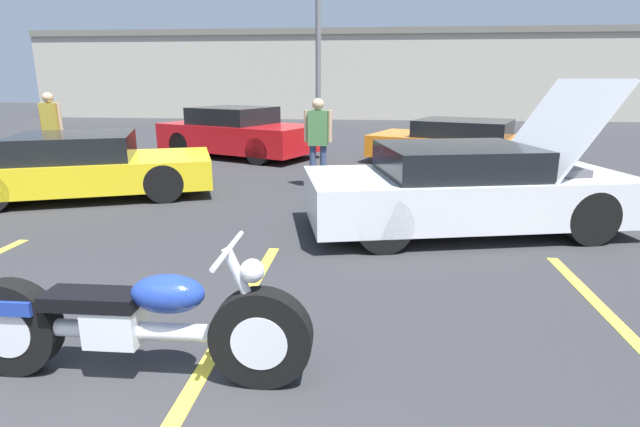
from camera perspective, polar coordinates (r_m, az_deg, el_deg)
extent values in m
cube|color=yellow|center=(3.78, -13.49, -17.47)|extent=(0.12, 5.42, 0.01)
cube|color=#B2AD9E|center=(27.67, 2.40, 15.54)|extent=(32.00, 4.00, 4.40)
cube|color=slate|center=(27.76, 2.45, 19.78)|extent=(32.00, 4.20, 0.30)
cylinder|color=slate|center=(17.09, -0.21, 22.86)|extent=(0.18, 0.18, 8.60)
cylinder|color=black|center=(3.45, -6.73, -13.94)|extent=(0.69, 0.17, 0.69)
cylinder|color=black|center=(4.15, -31.76, -11.00)|extent=(0.69, 0.17, 0.69)
cylinder|color=silver|center=(3.45, -6.73, -13.94)|extent=(0.38, 0.18, 0.38)
cylinder|color=silver|center=(4.15, -31.76, -11.00)|extent=(0.38, 0.18, 0.38)
cylinder|color=silver|center=(3.71, -20.52, -12.38)|extent=(1.50, 0.15, 0.12)
cube|color=silver|center=(3.75, -22.44, -11.61)|extent=(0.36, 0.25, 0.28)
ellipsoid|color=navy|center=(3.49, -16.97, -8.75)|extent=(0.51, 0.29, 0.26)
cube|color=black|center=(3.73, -24.55, -8.89)|extent=(0.65, 0.27, 0.10)
cube|color=navy|center=(4.05, -31.63, -8.66)|extent=(0.38, 0.23, 0.10)
cylinder|color=silver|center=(3.32, -8.41, -8.94)|extent=(0.31, 0.08, 0.63)
cylinder|color=silver|center=(3.24, -10.43, -4.09)|extent=(0.05, 0.70, 0.04)
sphere|color=silver|center=(3.25, -7.76, -6.52)|extent=(0.16, 0.16, 0.16)
cylinder|color=silver|center=(4.00, -25.02, -11.78)|extent=(1.15, 0.11, 0.09)
cube|color=silver|center=(7.03, 16.32, 1.99)|extent=(4.53, 2.64, 0.59)
cube|color=black|center=(6.88, 15.31, 5.93)|extent=(2.21, 1.96, 0.38)
cylinder|color=black|center=(7.06, 28.55, -0.42)|extent=(0.72, 0.37, 0.69)
cylinder|color=black|center=(8.31, 22.61, 2.39)|extent=(0.72, 0.37, 0.69)
cylinder|color=black|center=(5.95, 7.31, -1.28)|extent=(0.72, 0.37, 0.69)
cylinder|color=black|center=(7.39, 4.47, 2.06)|extent=(0.72, 0.37, 0.69)
cube|color=silver|center=(7.45, 25.57, 8.93)|extent=(1.22, 1.76, 1.24)
cube|color=#4C4C51|center=(7.51, 24.72, 4.04)|extent=(0.80, 1.07, 0.28)
cube|color=yellow|center=(9.68, -25.00, 4.31)|extent=(4.58, 3.25, 0.50)
cube|color=black|center=(9.65, -26.29, 6.90)|extent=(2.36, 2.25, 0.42)
cylinder|color=black|center=(8.74, -17.42, 3.31)|extent=(0.68, 0.44, 0.65)
cylinder|color=black|center=(10.37, -17.12, 5.11)|extent=(0.68, 0.44, 0.65)
cylinder|color=black|center=(10.80, -31.01, 3.98)|extent=(0.68, 0.44, 0.65)
cube|color=orange|center=(12.48, 16.77, 7.26)|extent=(5.02, 3.51, 0.51)
cube|color=black|center=(12.47, 16.08, 9.38)|extent=(2.58, 2.39, 0.38)
cylinder|color=black|center=(11.46, 22.94, 5.49)|extent=(0.68, 0.44, 0.65)
cylinder|color=black|center=(13.16, 23.64, 6.52)|extent=(0.68, 0.44, 0.65)
cylinder|color=black|center=(12.03, 9.16, 6.90)|extent=(0.68, 0.44, 0.65)
cylinder|color=black|center=(13.66, 11.49, 7.76)|extent=(0.68, 0.44, 0.65)
cube|color=red|center=(13.56, -9.25, 8.64)|extent=(4.53, 3.43, 0.68)
cube|color=black|center=(13.61, -9.90, 10.99)|extent=(2.39, 2.33, 0.43)
cylinder|color=black|center=(12.14, -7.05, 7.06)|extent=(0.69, 0.47, 0.65)
cylinder|color=black|center=(13.52, -2.69, 7.98)|extent=(0.69, 0.47, 0.65)
cylinder|color=black|center=(13.81, -15.61, 7.60)|extent=(0.69, 0.47, 0.65)
cylinder|color=black|center=(15.04, -10.98, 8.45)|extent=(0.69, 0.47, 0.65)
cylinder|color=#38476B|center=(9.45, -0.84, 5.36)|extent=(0.12, 0.12, 0.81)
cylinder|color=#38476B|center=(9.43, 0.38, 5.34)|extent=(0.12, 0.12, 0.81)
cube|color=#4C7F47|center=(9.34, -0.23, 9.74)|extent=(0.36, 0.20, 0.64)
cylinder|color=tan|center=(9.36, -1.59, 9.95)|extent=(0.08, 0.08, 0.58)
cylinder|color=tan|center=(9.32, 1.13, 9.92)|extent=(0.08, 0.08, 0.58)
sphere|color=tan|center=(9.31, -0.24, 12.38)|extent=(0.22, 0.22, 0.22)
cylinder|color=brown|center=(12.74, -28.37, 6.17)|extent=(0.12, 0.12, 0.84)
cylinder|color=brown|center=(12.63, -27.62, 6.20)|extent=(0.12, 0.12, 0.84)
cube|color=#B29933|center=(12.61, -28.42, 9.54)|extent=(0.36, 0.20, 0.66)
cylinder|color=tan|center=(12.73, -29.27, 9.62)|extent=(0.08, 0.08, 0.60)
cylinder|color=tan|center=(12.49, -27.60, 9.76)|extent=(0.08, 0.08, 0.60)
sphere|color=tan|center=(12.59, -28.68, 11.55)|extent=(0.23, 0.23, 0.23)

